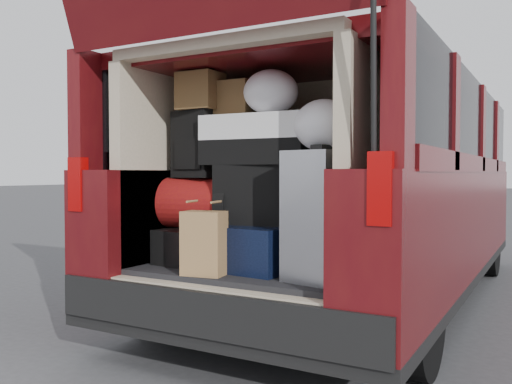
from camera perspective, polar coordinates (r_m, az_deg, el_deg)
ground at (r=3.09m, az=-1.63°, el=-18.52°), size 80.00×80.00×0.00m
minivan at (r=4.59m, az=10.35°, el=-0.18°), size 1.90×5.35×2.77m
load_floor at (r=3.23m, az=0.93°, el=-12.46°), size 1.24×1.05×0.55m
black_hardshell at (r=3.26m, az=-5.57°, el=-5.60°), size 0.43×0.55×0.20m
navy_hardshell at (r=3.06m, az=0.65°, el=-5.71°), size 0.51×0.60×0.24m
silver_roller at (r=2.74m, az=7.45°, el=-2.44°), size 0.35×0.47×0.64m
kraft_bag at (r=2.84m, az=-5.49°, el=-5.39°), size 0.24×0.17×0.33m
red_duffel at (r=3.24m, az=-5.70°, el=-1.16°), size 0.49×0.34×0.30m
black_soft_case at (r=3.05m, az=0.43°, el=-0.27°), size 0.49×0.33×0.33m
backpack at (r=3.26m, az=-6.25°, el=5.01°), size 0.30×0.21×0.40m
twotone_duffel at (r=3.06m, az=0.44°, el=5.46°), size 0.63×0.35×0.28m
grocery_sack_lower at (r=3.25m, az=-5.86°, el=10.46°), size 0.24×0.20×0.22m
grocery_sack_upper at (r=3.20m, az=-2.15°, el=9.69°), size 0.22×0.18×0.21m
plastic_bag_center at (r=3.04m, az=1.57°, el=10.46°), size 0.34×0.32×0.25m
plastic_bag_right at (r=2.79m, az=7.14°, el=6.97°), size 0.35×0.33×0.27m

